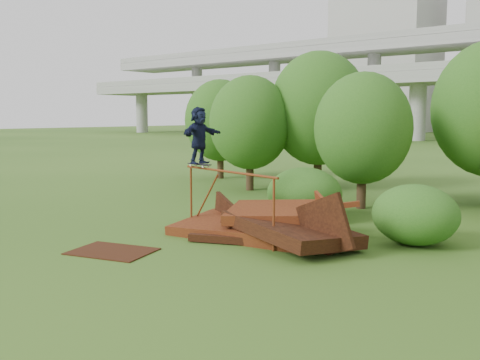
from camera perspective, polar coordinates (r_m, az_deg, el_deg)
The scene contains 13 objects.
ground at distance 12.41m, azimuth -2.96°, elevation -8.51°, with size 240.00×240.00×0.00m, color #2D5116.
scrap_pile at distance 14.43m, azimuth 3.01°, elevation -4.88°, with size 5.71×3.39×1.81m.
grind_rail at distance 14.26m, azimuth -1.24°, elevation -0.73°, with size 3.81×0.88×1.84m.
skateboard at distance 15.29m, azimuth -4.36°, elevation 1.69°, with size 0.89×0.41×0.09m.
skater at distance 15.24m, azimuth -4.39°, elevation 4.78°, with size 1.50×0.48×1.62m, color black.
flat_plate at distance 13.45m, azimuth -13.47°, elevation -7.41°, with size 1.93×1.38×0.03m, color #34180B.
tree_0 at distance 23.47m, azimuth 1.07°, elevation 6.13°, with size 3.57×3.57×5.03m.
tree_1 at distance 24.31m, azimuth 8.40°, elevation 7.55°, with size 4.41×4.41×6.14m.
tree_2 at distance 19.29m, azimuth 12.99°, elevation 5.39°, with size 3.42×3.42×4.81m.
tree_6 at distance 27.97m, azimuth -2.12°, elevation 6.36°, with size 3.69×3.69×5.16m.
shrub_left at distance 17.01m, azimuth 6.87°, elevation -1.46°, with size 2.42×2.23×1.67m, color #174612.
shrub_right at distance 14.35m, azimuth 18.19°, elevation -3.54°, with size 2.21×2.02×1.56m, color #174612.
building_left at distance 114.50m, azimuth 15.38°, elevation 13.80°, with size 18.00×16.00×35.00m, color #9E9E99.
Camera 1 is at (8.00, -8.89, 3.30)m, focal length 40.00 mm.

